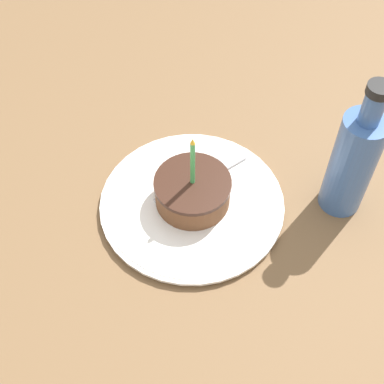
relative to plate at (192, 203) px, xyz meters
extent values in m
cube|color=brown|center=(-0.03, 0.02, -0.03)|extent=(2.40, 2.40, 0.04)
cylinder|color=white|center=(0.00, 0.00, 0.00)|extent=(0.26, 0.26, 0.01)
cylinder|color=white|center=(0.00, 0.00, 0.00)|extent=(0.27, 0.27, 0.01)
cylinder|color=brown|center=(0.00, 0.00, 0.02)|extent=(0.11, 0.11, 0.04)
cylinder|color=#381E14|center=(0.00, 0.00, 0.05)|extent=(0.11, 0.11, 0.01)
cylinder|color=#4CBF66|center=(0.00, 0.00, 0.09)|extent=(0.01, 0.01, 0.08)
cone|color=yellow|center=(0.00, 0.00, 0.13)|extent=(0.01, 0.01, 0.01)
cube|color=#B2B2B7|center=(0.02, -0.02, 0.01)|extent=(0.06, 0.11, 0.01)
cube|color=#B2B2B7|center=(-0.01, -0.10, 0.01)|extent=(0.04, 0.05, 0.01)
cylinder|color=#3F66A5|center=(-0.19, -0.12, 0.08)|extent=(0.06, 0.06, 0.17)
cylinder|color=#3F66A5|center=(-0.19, -0.12, 0.19)|extent=(0.03, 0.03, 0.05)
cylinder|color=black|center=(-0.19, -0.12, 0.22)|extent=(0.03, 0.03, 0.01)
camera|label=1|loc=(-0.23, 0.41, 0.64)|focal=50.00mm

